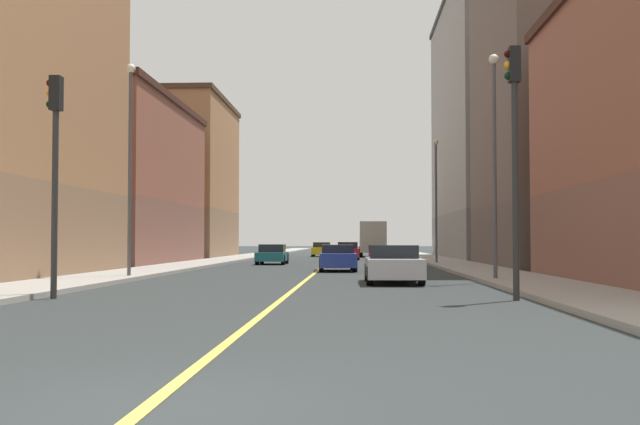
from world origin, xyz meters
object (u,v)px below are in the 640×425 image
at_px(car_silver, 393,264).
at_px(car_red, 347,251).
at_px(building_right_midblock, 101,182).
at_px(car_blue, 338,258).
at_px(box_truck, 373,239).
at_px(building_right_distant, 171,179).
at_px(street_lamp_right_near, 130,149).
at_px(traffic_light_left_near, 514,137).
at_px(traffic_light_right_near, 55,154).
at_px(car_teal, 272,255).
at_px(building_left_mid, 577,74).
at_px(street_lamp_left_near, 494,144).
at_px(car_yellow, 322,250).
at_px(street_lamp_left_far, 436,188).
at_px(building_left_far, 504,127).

relative_size(car_silver, car_red, 1.10).
distance_m(building_right_midblock, car_blue, 18.88).
relative_size(building_right_midblock, box_truck, 2.37).
relative_size(building_right_distant, street_lamp_right_near, 1.83).
distance_m(traffic_light_left_near, car_silver, 8.88).
distance_m(traffic_light_right_near, car_silver, 12.34).
bearing_deg(car_teal, box_truck, 73.16).
bearing_deg(building_left_mid, street_lamp_right_near, -146.75).
height_order(building_right_midblock, building_right_distant, building_right_distant).
xyz_separation_m(traffic_light_left_near, box_truck, (-2.42, 51.56, -2.42)).
relative_size(street_lamp_left_near, car_yellow, 1.98).
bearing_deg(building_left_mid, traffic_light_right_near, -130.37).
xyz_separation_m(building_right_distant, street_lamp_left_far, (21.20, -18.54, -2.17)).
relative_size(street_lamp_left_near, box_truck, 1.06).
xyz_separation_m(street_lamp_left_far, car_yellow, (-8.17, 24.15, -4.12)).
xyz_separation_m(building_right_distant, street_lamp_right_near, (7.41, -37.03, -1.87)).
bearing_deg(car_red, box_truck, 78.83).
xyz_separation_m(traffic_light_left_near, traffic_light_right_near, (-11.79, -0.00, -0.36)).
bearing_deg(car_blue, building_left_far, 63.34).
bearing_deg(car_blue, street_lamp_left_far, 59.63).
bearing_deg(car_silver, building_right_midblock, 130.32).
bearing_deg(building_right_midblock, box_truck, 52.56).
height_order(car_teal, car_red, car_red).
bearing_deg(car_teal, traffic_light_right_near, -94.97).
xyz_separation_m(car_red, box_truck, (2.21, 11.21, 1.02)).
relative_size(building_left_far, street_lamp_right_near, 2.86).
bearing_deg(building_right_distant, building_left_mid, -38.95).
relative_size(car_teal, car_red, 0.96).
relative_size(street_lamp_left_near, car_red, 1.95).
distance_m(car_silver, box_truck, 43.85).
bearing_deg(street_lamp_left_far, street_lamp_left_near, -90.00).
xyz_separation_m(street_lamp_right_near, car_red, (8.14, 30.47, -4.39)).
bearing_deg(building_right_distant, car_teal, -58.78).
relative_size(building_left_far, building_right_distant, 1.56).
bearing_deg(street_lamp_left_far, building_right_distant, 138.83).
height_order(car_blue, car_red, car_red).
distance_m(building_right_midblock, street_lamp_left_far, 21.21).
bearing_deg(street_lamp_left_near, box_truck, 94.54).
bearing_deg(building_left_mid, car_blue, -157.60).
distance_m(building_right_midblock, car_yellow, 27.83).
distance_m(building_right_midblock, car_red, 20.16).
bearing_deg(building_left_mid, building_right_midblock, 170.91).
bearing_deg(car_silver, building_right_distant, 114.08).
bearing_deg(building_left_mid, box_truck, 111.33).
bearing_deg(street_lamp_right_near, car_yellow, 82.49).
bearing_deg(street_lamp_left_near, car_red, 100.01).
bearing_deg(street_lamp_left_near, street_lamp_right_near, 173.68).
relative_size(building_right_distant, car_red, 3.65).
bearing_deg(car_blue, traffic_light_right_near, -110.67).
xyz_separation_m(street_lamp_left_near, box_truck, (-3.43, 43.21, -3.29)).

